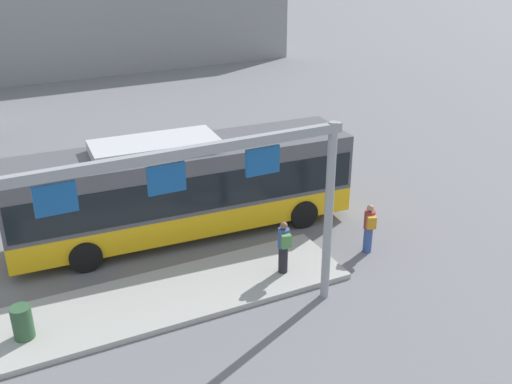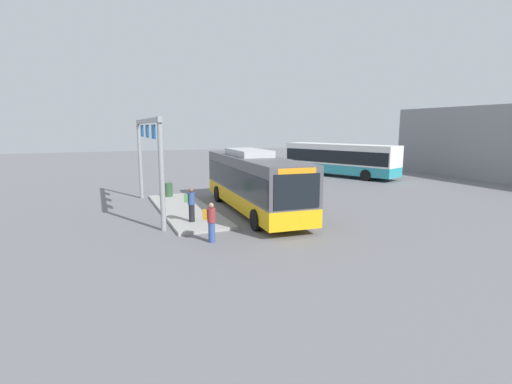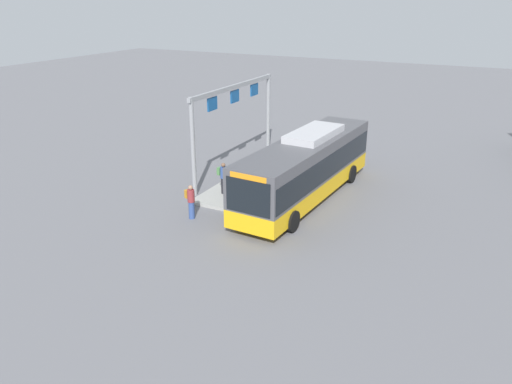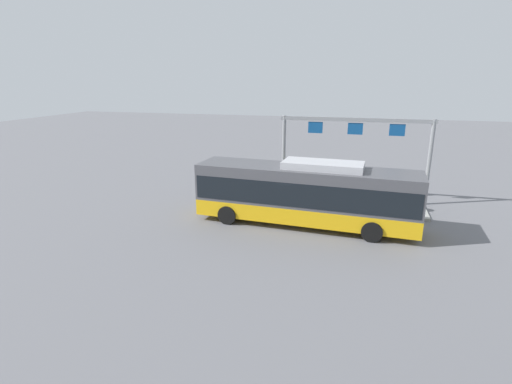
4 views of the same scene
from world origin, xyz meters
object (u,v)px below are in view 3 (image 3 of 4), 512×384
(trash_bin, at_px, (284,150))
(person_waiting_near, at_px, (223,177))
(person_boarding, at_px, (191,201))
(bus_main, at_px, (306,165))

(trash_bin, bearing_deg, person_waiting_near, -1.59)
(person_boarding, distance_m, person_waiting_near, 3.15)
(trash_bin, bearing_deg, bus_main, 33.35)
(bus_main, relative_size, trash_bin, 12.84)
(trash_bin, bearing_deg, person_boarding, -0.60)
(bus_main, relative_size, person_waiting_near, 6.92)
(person_boarding, bearing_deg, bus_main, 73.46)
(person_boarding, bearing_deg, trash_bin, 111.66)
(person_boarding, relative_size, trash_bin, 1.86)
(bus_main, xyz_separation_m, trash_bin, (-5.70, -3.75, -1.20))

